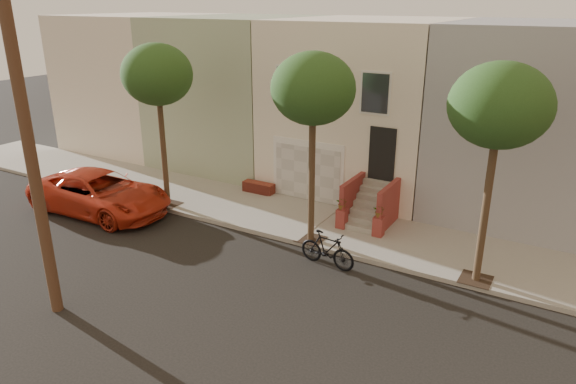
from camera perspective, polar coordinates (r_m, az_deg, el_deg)
The scene contains 9 objects.
ground at distance 15.76m, azimuth -7.59°, elevation -10.05°, with size 90.00×90.00×0.00m, color black.
sidewalk at distance 19.74m, azimuth 1.88°, elevation -3.15°, with size 40.00×3.70×0.15m, color gray.
house_row at distance 23.81m, azimuth 8.79°, elevation 9.68°, with size 33.10×11.70×7.00m.
tree_left at distance 20.39m, azimuth -14.04°, elevation 12.18°, with size 2.70×2.57×6.30m.
tree_mid at distance 16.58m, azimuth 2.74°, elevation 11.03°, with size 2.70×2.57×6.30m.
tree_right at distance 14.90m, azimuth 22.04°, elevation 8.55°, with size 2.70×2.57×6.30m.
utility_pole at distance 7.92m, azimuth 24.23°, elevation -1.64°, with size 23.60×1.22×10.00m.
pickup_truck at distance 21.69m, azimuth -19.77°, elevation -0.10°, with size 2.70×5.85×1.63m, color red.
motorcycle at distance 16.47m, azimuth 4.29°, elevation -6.24°, with size 0.54×1.91×1.15m, color black.
Camera 1 is at (8.57, -10.62, 7.89)m, focal length 32.70 mm.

